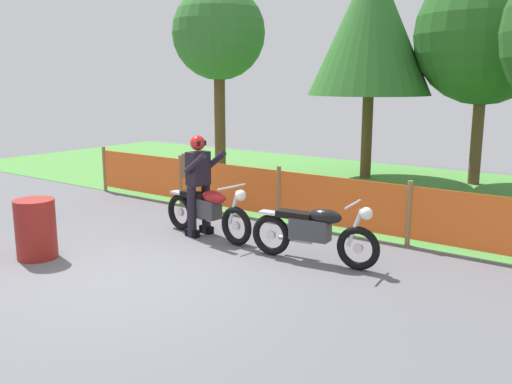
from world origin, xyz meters
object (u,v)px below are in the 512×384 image
(motorcycle_trailing, at_px, (207,210))
(rider_trailing, at_px, (198,180))
(oil_drum, at_px, (36,229))
(motorcycle_lead, at_px, (314,232))

(motorcycle_trailing, distance_m, rider_trailing, 0.54)
(rider_trailing, relative_size, oil_drum, 1.92)
(motorcycle_trailing, distance_m, oil_drum, 2.66)
(motorcycle_trailing, bearing_deg, oil_drum, -112.91)
(oil_drum, bearing_deg, motorcycle_lead, 33.67)
(motorcycle_lead, relative_size, motorcycle_trailing, 0.99)
(motorcycle_lead, height_order, oil_drum, motorcycle_lead)
(oil_drum, bearing_deg, motorcycle_trailing, 60.76)
(rider_trailing, xyz_separation_m, oil_drum, (-1.08, -2.34, -0.51))
(rider_trailing, distance_m, oil_drum, 2.63)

